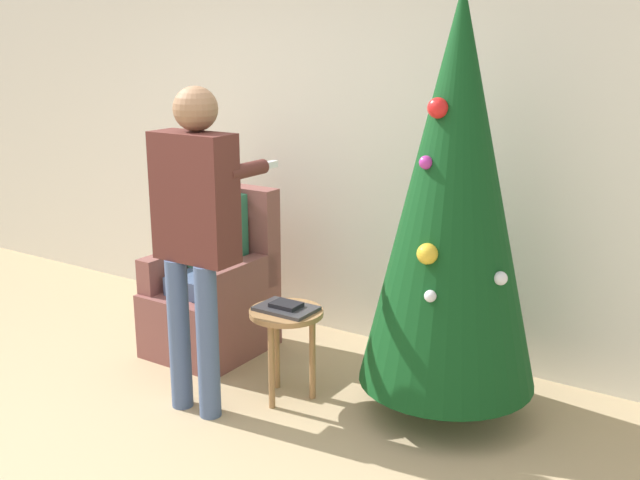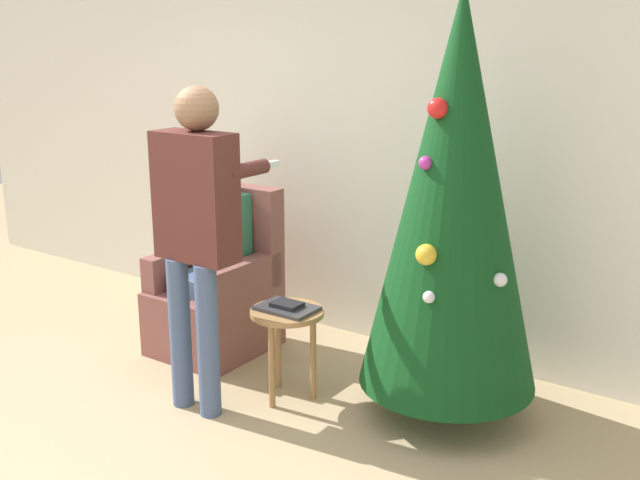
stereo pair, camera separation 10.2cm
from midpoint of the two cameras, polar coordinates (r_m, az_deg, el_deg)
ground_plane at (r=3.91m, az=-16.34°, el=-16.52°), size 14.00×14.00×0.00m
wall_back at (r=5.06m, az=2.48°, el=7.62°), size 8.00×0.06×2.70m
christmas_tree at (r=3.91m, az=10.95°, el=3.48°), size 0.95×0.95×2.29m
armchair at (r=5.01m, az=-7.11°, el=-4.22°), size 0.64×0.72×1.07m
person_seated at (r=4.89m, az=-7.51°, el=-0.77°), size 0.36×0.46×1.25m
person_standing at (r=4.01m, az=-8.69°, el=1.54°), size 0.47×0.57×1.78m
side_stool at (r=4.25m, az=-1.82°, el=-6.46°), size 0.42×0.42×0.54m
laptop at (r=4.21m, az=-1.83°, el=-5.21°), size 0.33×0.23×0.02m
book at (r=4.20m, az=-1.83°, el=-4.93°), size 0.16×0.12×0.02m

